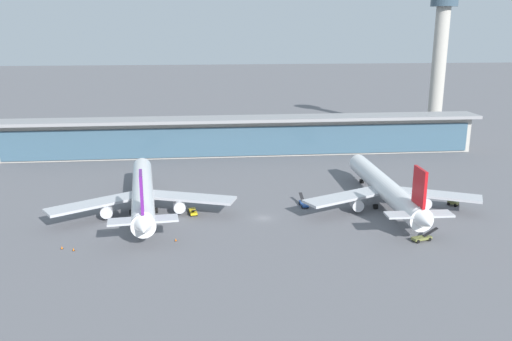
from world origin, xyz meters
name	(u,v)px	position (x,y,z in m)	size (l,w,h in m)	color
ground_plane	(263,218)	(0.00, 0.00, 0.00)	(1200.00, 1200.00, 0.00)	slate
airliner_left_stand	(143,193)	(-31.84, 8.35, 5.39)	(49.19, 64.31, 17.12)	white
airliner_centre_stand	(386,188)	(34.87, 5.68, 5.39)	(49.46, 64.18, 17.12)	white
service_truck_near_nose_blue	(304,203)	(12.36, 8.53, 0.81)	(2.15, 6.86, 2.70)	#234C9E
service_truck_under_wing_olive	(453,203)	(54.31, 4.61, 0.87)	(3.15, 3.28, 2.05)	olive
service_truck_mid_apron_yellow	(193,212)	(-18.47, 4.79, 0.81)	(2.54, 6.93, 2.70)	yellow
service_truck_by_tail_olive	(422,238)	(35.35, -19.12, 0.81)	(6.91, 3.24, 2.70)	olive
terminal_building	(242,135)	(0.00, 71.44, 7.87)	(186.61, 12.80, 15.20)	#B2ADA3
control_tower	(440,51)	(93.84, 107.28, 38.16)	(12.00, 12.00, 69.92)	#B2ADA3
safety_cone_alpha	(62,248)	(-47.79, -15.17, 0.32)	(0.62, 0.62, 0.70)	orange
safety_cone_bravo	(73,249)	(-44.94, -16.49, 0.32)	(0.62, 0.62, 0.70)	orange
safety_cone_charlie	(176,240)	(-22.30, -13.24, 0.32)	(0.62, 0.62, 0.70)	orange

